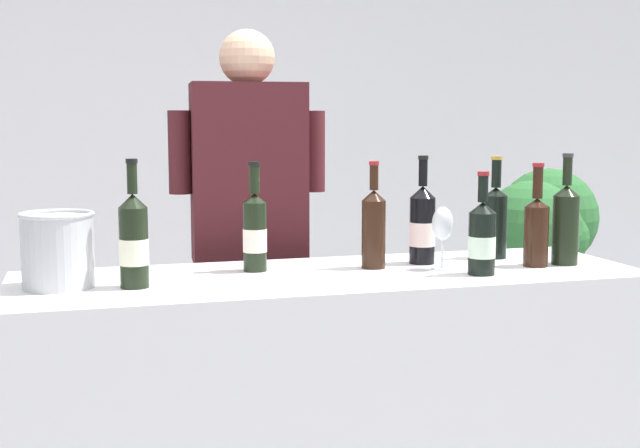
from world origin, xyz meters
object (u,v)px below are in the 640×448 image
wine_bottle_1 (536,228)px  wine_bottle_7 (374,227)px  wine_bottle_4 (482,238)px  wine_bottle_5 (255,231)px  wine_bottle_0 (566,222)px  wine_bottle_3 (134,241)px  person_server (249,272)px  wine_glass (443,226)px  wine_bottle_6 (422,225)px  potted_shrub (542,245)px  ice_bucket (58,250)px  wine_bottle_2 (495,219)px

wine_bottle_1 → wine_bottle_7: size_ratio=0.98×
wine_bottle_4 → wine_bottle_5: bearing=159.2°
wine_bottle_0 → wine_bottle_1: wine_bottle_0 is taller
wine_bottle_3 → person_server: bearing=55.3°
wine_bottle_3 → wine_bottle_7: wine_bottle_3 is taller
wine_bottle_0 → wine_glass: bearing=177.1°
wine_bottle_6 → wine_bottle_7: 0.18m
wine_bottle_1 → wine_glass: wine_bottle_1 is taller
wine_bottle_5 → wine_glass: wine_bottle_5 is taller
wine_bottle_0 → wine_bottle_1: size_ratio=1.09×
wine_bottle_1 → wine_bottle_7: bearing=167.6°
wine_glass → potted_shrub: potted_shrub is taller
wine_bottle_1 → wine_bottle_5: bearing=169.5°
wine_bottle_0 → wine_bottle_6: 0.45m
wine_bottle_0 → wine_bottle_4: bearing=-165.0°
wine_bottle_4 → person_server: (-0.56, 0.72, -0.20)m
wine_bottle_5 → person_server: (0.07, 0.48, -0.21)m
wine_bottle_0 → person_server: person_server is taller
wine_glass → wine_bottle_1: bearing=-5.3°
wine_bottle_4 → wine_bottle_6: wine_bottle_6 is taller
wine_bottle_4 → potted_shrub: 1.48m
ice_bucket → potted_shrub: (2.09, 1.02, -0.22)m
wine_bottle_3 → wine_bottle_5: (0.37, 0.16, -0.01)m
wine_bottle_5 → wine_bottle_7: size_ratio=1.00×
wine_glass → person_server: (-0.48, 0.61, -0.22)m
wine_bottle_5 → wine_bottle_7: wine_bottle_5 is taller
wine_bottle_3 → wine_bottle_7: 0.74m
wine_bottle_7 → potted_shrub: wine_bottle_7 is taller
wine_bottle_5 → wine_bottle_6: wine_bottle_6 is taller
wine_bottle_0 → wine_bottle_4: 0.35m
wine_bottle_2 → person_server: person_server is taller
wine_bottle_4 → wine_bottle_3: bearing=175.4°
wine_bottle_7 → wine_bottle_2: bearing=9.2°
ice_bucket → wine_glass: bearing=-1.2°
wine_bottle_5 → wine_bottle_7: (0.36, -0.05, 0.01)m
wine_bottle_0 → wine_bottle_5: size_ratio=1.06×
wine_bottle_0 → ice_bucket: (-1.54, 0.04, -0.03)m
wine_bottle_3 → ice_bucket: (-0.20, 0.05, -0.02)m
wine_bottle_5 → wine_bottle_4: bearing=-20.8°
wine_bottle_3 → wine_bottle_6: (0.91, 0.15, -0.01)m
wine_bottle_7 → wine_bottle_3: bearing=-171.3°
wine_bottle_4 → ice_bucket: bearing=173.6°
wine_bottle_0 → wine_bottle_6: bearing=162.1°
wine_bottle_3 → wine_bottle_5: 0.40m
wine_bottle_4 → wine_glass: 0.14m
wine_bottle_6 → person_server: person_server is taller
wine_bottle_5 → wine_bottle_7: bearing=-7.7°
wine_bottle_6 → ice_bucket: (-1.11, -0.09, -0.02)m
wine_bottle_7 → wine_bottle_1: bearing=-12.4°
wine_bottle_7 → ice_bucket: bearing=-176.5°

